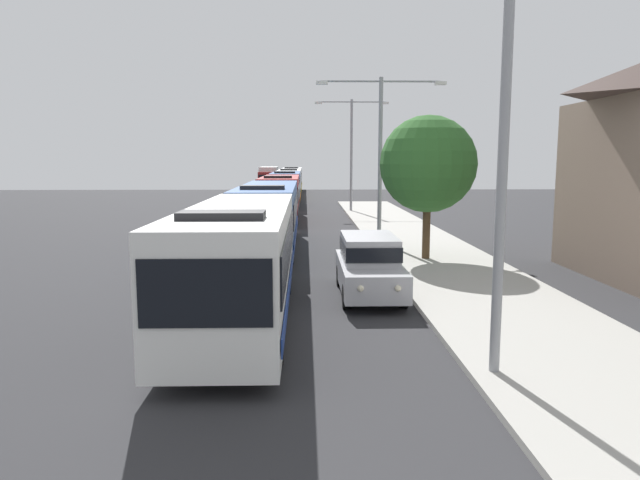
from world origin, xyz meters
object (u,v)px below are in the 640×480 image
object	(u,v)px
box_truck_oncoming	(269,177)
streetlamp_near	(506,89)
white_suv	(369,263)
bus_fourth_in_line	(286,187)
bus_lead	(240,258)
bus_second_in_line	(269,215)
streetlamp_mid	(380,141)
bus_rear	(290,182)
streetlamp_far	(351,144)
bus_tail_end	(292,178)
roadside_tree	(428,164)
bus_middle	(280,196)

from	to	relation	value
box_truck_oncoming	streetlamp_near	size ratio (longest dim) A/B	0.93
white_suv	box_truck_oncoming	size ratio (longest dim) A/B	0.61
bus_fourth_in_line	streetlamp_near	distance (m)	42.80
streetlamp_near	bus_lead	bearing A→B (deg)	141.66
bus_second_in_line	streetlamp_mid	xyz separation A→B (m)	(5.40, 1.68, 3.42)
bus_rear	white_suv	distance (m)	47.87
bus_fourth_in_line	streetlamp_far	distance (m)	9.09
bus_rear	streetlamp_far	bearing A→B (deg)	-73.95
bus_rear	streetlamp_near	bearing A→B (deg)	-84.37
bus_fourth_in_line	streetlamp_near	xyz separation A→B (m)	(5.40, -42.28, 3.85)
bus_second_in_line	bus_fourth_in_line	size ratio (longest dim) A/B	1.08
bus_tail_end	streetlamp_mid	size ratio (longest dim) A/B	1.49
bus_tail_end	box_truck_oncoming	xyz separation A→B (m)	(-3.30, 2.54, 0.02)
bus_fourth_in_line	bus_tail_end	distance (m)	25.40
bus_lead	streetlamp_near	world-z (taller)	streetlamp_near
white_suv	streetlamp_far	world-z (taller)	streetlamp_far
bus_fourth_in_line	white_suv	bearing A→B (deg)	-84.01
streetlamp_near	bus_fourth_in_line	bearing A→B (deg)	97.28
bus_fourth_in_line	roadside_tree	distance (m)	30.05
box_truck_oncoming	streetlamp_mid	xyz separation A→B (m)	(8.70, -52.21, 3.39)
streetlamp_near	streetlamp_far	xyz separation A→B (m)	(-0.00, 36.02, -0.08)
bus_tail_end	roadside_tree	size ratio (longest dim) A/B	2.03
bus_rear	bus_fourth_in_line	bearing A→B (deg)	-90.00
bus_lead	streetlamp_near	distance (m)	7.89
bus_lead	streetlamp_near	xyz separation A→B (m)	(5.40, -4.27, 3.85)
bus_tail_end	roadside_tree	distance (m)	55.06
bus_lead	box_truck_oncoming	size ratio (longest dim) A/B	1.33
bus_second_in_line	bus_middle	world-z (taller)	same
bus_lead	box_truck_oncoming	bearing A→B (deg)	92.87
bus_tail_end	bus_lead	bearing A→B (deg)	-90.00
white_suv	bus_middle	bearing A→B (deg)	99.33
bus_middle	roadside_tree	xyz separation A→B (m)	(6.74, -16.47, 2.36)
bus_lead	bus_tail_end	world-z (taller)	same
white_suv	box_truck_oncoming	world-z (taller)	box_truck_oncoming
white_suv	roadside_tree	bearing A→B (deg)	63.27
streetlamp_near	streetlamp_mid	xyz separation A→B (m)	(-0.00, 18.01, -0.43)
bus_tail_end	streetlamp_near	xyz separation A→B (m)	(5.40, -67.68, 3.85)
bus_rear	bus_tail_end	distance (m)	12.91
streetlamp_mid	box_truck_oncoming	bearing A→B (deg)	99.46
box_truck_oncoming	streetlamp_far	size ratio (longest dim) A/B	0.94
bus_tail_end	streetlamp_far	world-z (taller)	streetlamp_far
white_suv	box_truck_oncoming	bearing A→B (deg)	96.32
bus_fourth_in_line	bus_middle	bearing A→B (deg)	-90.00
white_suv	streetlamp_near	size ratio (longest dim) A/B	0.57
bus_second_in_line	bus_rear	world-z (taller)	same
bus_tail_end	streetlamp_mid	xyz separation A→B (m)	(5.40, -49.68, 3.42)
streetlamp_near	streetlamp_mid	size ratio (longest dim) A/B	1.10
bus_middle	white_suv	xyz separation A→B (m)	(3.70, -22.50, -0.66)
streetlamp_far	white_suv	bearing A→B (deg)	-93.36
bus_middle	streetlamp_far	world-z (taller)	streetlamp_far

